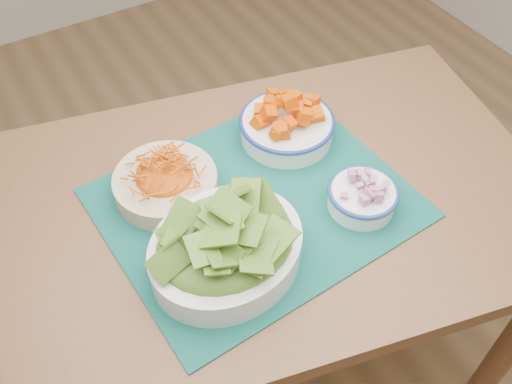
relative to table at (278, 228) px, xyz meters
The scene contains 7 objects.
ground 0.64m from the table, 46.40° to the left, with size 4.00×4.00×0.00m, color #A1784E.
table is the anchor object (origin of this frame).
placemat 0.13m from the table, behind, with size 0.57×0.46×0.00m, color #063630.
carrot_bowl 0.27m from the table, 149.45° to the left, with size 0.22×0.22×0.08m.
squash_bowl 0.23m from the table, 52.70° to the left, with size 0.24×0.24×0.10m.
lettuce_bowl 0.26m from the table, 151.27° to the right, with size 0.33×0.30×0.13m.
onion_bowl 0.22m from the table, 42.91° to the right, with size 0.17×0.17×0.07m.
Camera 1 is at (-0.45, -0.65, 1.61)m, focal length 40.00 mm.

